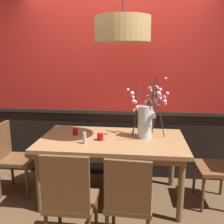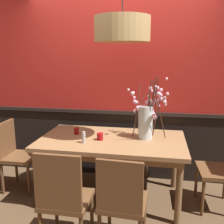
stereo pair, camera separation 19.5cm
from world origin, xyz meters
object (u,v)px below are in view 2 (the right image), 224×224
Objects in this scene: condiment_bottle at (84,138)px; candle_holder_nearer_edge at (77,131)px; chair_near_side_left at (63,196)px; chair_near_side_right at (122,200)px; candle_holder_nearer_center at (100,136)px; pendant_lamp at (122,29)px; chair_far_side_left at (108,134)px; chair_head_east_end at (223,167)px; chair_head_west_end at (15,152)px; chair_far_side_right at (138,137)px; vase_with_blossoms at (146,119)px; dining_table at (112,145)px.

candle_holder_nearer_edge is at bearing 121.01° from condiment_bottle.
candle_holder_nearer_edge is at bearing 101.14° from chair_near_side_left.
candle_holder_nearer_edge is (-0.72, 0.99, 0.30)m from chair_near_side_right.
candle_holder_nearer_center is 1.23m from pendant_lamp.
candle_holder_nearer_edge is at bearing -106.62° from chair_far_side_left.
chair_head_east_end is 1.37m from chair_near_side_right.
chair_head_west_end is 0.97× the size of pendant_lamp.
chair_far_side_left reaches higher than chair_head_east_end.
chair_head_east_end is at bearing 7.97° from condiment_bottle.
chair_head_west_end is 0.98× the size of chair_near_side_right.
pendant_lamp is (-0.12, -0.92, 1.50)m from chair_far_side_right.
vase_with_blossoms reaches higher than condiment_bottle.
pendant_lamp is at bearing -177.06° from chair_head_east_end.
candle_holder_nearer_edge is (-1.76, 0.09, 0.31)m from chair_head_east_end.
chair_far_side_left is at bearing 73.38° from candle_holder_nearer_edge.
candle_holder_nearer_center is (1.16, -0.07, 0.31)m from chair_head_west_end.
condiment_bottle is at bearing -158.53° from pendant_lamp.
chair_head_west_end is 2.07m from pendant_lamp.
chair_head_west_end reaches higher than dining_table.
vase_with_blossoms is at bearing -78.75° from chair_far_side_right.
chair_near_side_left is 0.92m from candle_holder_nearer_center.
chair_near_side_right is 0.99× the size of chair_far_side_left.
chair_far_side_left is at bearing 88.87° from chair_near_side_left.
chair_head_west_end is 0.95× the size of chair_near_side_left.
chair_far_side_left is 1.02m from candle_holder_nearer_center.
chair_near_side_left reaches higher than condiment_bottle.
chair_head_west_end is at bearing 150.06° from chair_near_side_right.
chair_far_side_right is 1.10m from candle_holder_nearer_edge.
candle_holder_nearer_edge is 1.36m from pendant_lamp.
chair_head_west_end is at bearing 168.20° from condiment_bottle.
dining_table is at bearing 73.84° from chair_near_side_left.
vase_with_blossoms is at bearing -0.51° from candle_holder_nearer_edge.
vase_with_blossoms reaches higher than chair_near_side_left.
chair_near_side_right is 11.30× the size of candle_holder_nearer_center.
chair_head_east_end is at bearing 3.35° from candle_holder_nearer_center.
chair_head_east_end is 2.58m from chair_head_west_end.
vase_with_blossoms is 0.77m from condiment_bottle.
chair_near_side_left is 1.78m from pendant_lamp.
chair_near_side_left is at bearing -105.91° from chair_far_side_right.
chair_near_side_left is at bearing -148.76° from chair_head_east_end.
candle_holder_nearer_center reaches higher than candle_holder_nearer_edge.
condiment_bottle is at bearing -156.38° from vase_with_blossoms.
chair_head_west_end is 1.07m from condiment_bottle.
chair_near_side_left is 1.09m from candle_holder_nearer_edge.
pendant_lamp is (0.39, 0.89, 1.50)m from chair_near_side_left.
candle_holder_nearer_center is (-0.38, 0.81, 0.30)m from chair_near_side_right.
pendant_lamp reaches higher than chair_near_side_left.
chair_near_side_right is at bearing -65.01° from candle_holder_nearer_center.
chair_near_side_right is at bearing -74.87° from chair_far_side_left.
pendant_lamp is at bearing -22.86° from dining_table.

